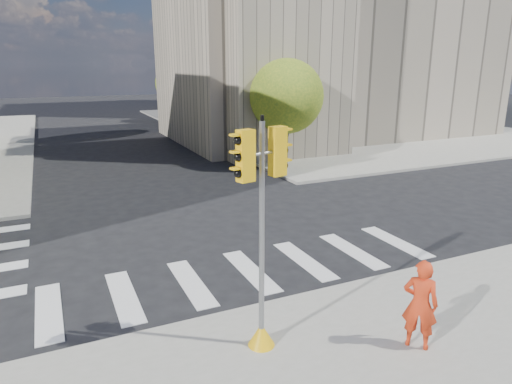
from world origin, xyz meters
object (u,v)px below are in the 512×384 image
photographer (420,304)px  lamp_near (264,84)px  traffic_signal (262,255)px  lamp_far (197,78)px

photographer → lamp_near: bearing=-59.0°
traffic_signal → photographer: size_ratio=2.48×
lamp_near → traffic_signal: (-9.46, -19.59, -2.39)m
photographer → traffic_signal: bearing=23.1°
photographer → lamp_far: bearing=-52.3°
lamp_near → lamp_far: size_ratio=1.00×
lamp_near → lamp_far: 14.00m
lamp_near → lamp_far: bearing=90.0°
lamp_far → traffic_signal: lamp_far is taller
lamp_near → traffic_signal: 21.89m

